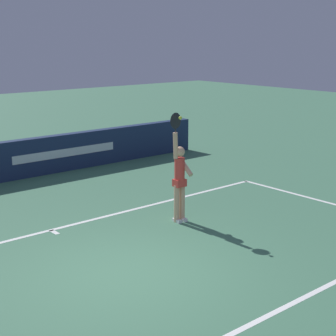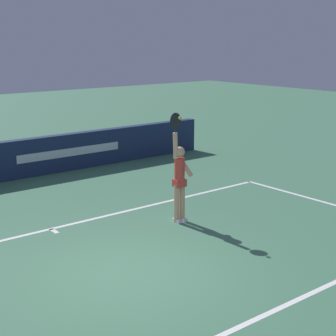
{
  "view_description": "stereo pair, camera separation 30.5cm",
  "coord_description": "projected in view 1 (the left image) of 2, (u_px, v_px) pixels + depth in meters",
  "views": [
    {
      "loc": [
        -4.97,
        -6.94,
        3.91
      ],
      "look_at": [
        2.25,
        1.59,
        1.19
      ],
      "focal_mm": 57.52,
      "sensor_mm": 36.0,
      "label": 1
    },
    {
      "loc": [
        -4.74,
        -7.13,
        3.91
      ],
      "look_at": [
        2.25,
        1.59,
        1.19
      ],
      "focal_mm": 57.52,
      "sensor_mm": 36.0,
      "label": 2
    }
  ],
  "objects": [
    {
      "name": "court_lines",
      "position": [
        123.0,
        270.0,
        9.29
      ],
      "size": [
        12.26,
        5.33,
        0.0
      ],
      "color": "white",
      "rests_on": "ground"
    },
    {
      "name": "ground_plane",
      "position": [
        128.0,
        272.0,
        9.19
      ],
      "size": [
        60.0,
        60.0,
        0.0
      ],
      "primitive_type": "plane",
      "color": "#417456"
    },
    {
      "name": "tennis_ball",
      "position": [
        180.0,
        118.0,
        11.02
      ],
      "size": [
        0.07,
        0.07,
        0.07
      ],
      "color": "#CEDD39"
    },
    {
      "name": "tennis_player",
      "position": [
        179.0,
        177.0,
        11.52
      ],
      "size": [
        0.43,
        0.46,
        2.4
      ],
      "color": "tan",
      "rests_on": "ground"
    }
  ]
}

